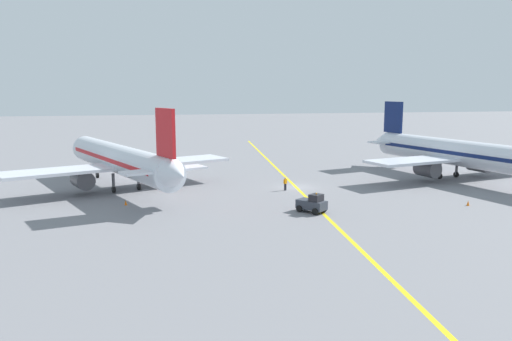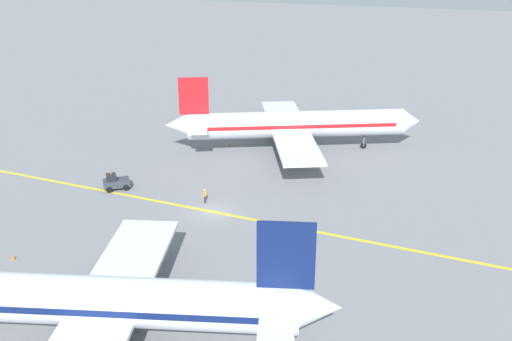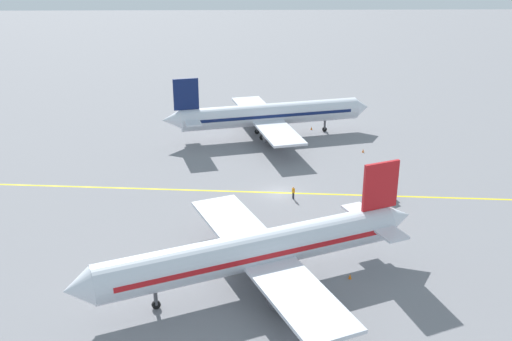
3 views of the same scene
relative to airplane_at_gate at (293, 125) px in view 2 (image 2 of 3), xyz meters
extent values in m
plane|color=slate|center=(21.94, -3.31, -3.71)|extent=(400.00, 400.00, 0.00)
cube|color=yellow|center=(21.94, -3.31, -3.71)|extent=(11.83, 119.49, 0.01)
cylinder|color=silver|center=(-0.17, 0.41, 0.09)|extent=(14.79, 29.10, 3.60)
cone|color=silver|center=(-6.36, 15.38, 0.09)|extent=(4.08, 3.52, 3.42)
cone|color=silver|center=(6.13, -14.84, 0.39)|extent=(3.97, 3.94, 3.06)
cube|color=red|center=(-0.17, 0.41, 0.24)|extent=(13.68, 26.34, 0.50)
cube|color=silver|center=(0.21, -0.52, -0.63)|extent=(27.86, 15.50, 0.36)
cylinder|color=#4C4C51|center=(-4.41, -2.43, -1.88)|extent=(3.26, 3.80, 2.20)
cylinder|color=#4C4C51|center=(4.83, 1.39, -1.88)|extent=(3.26, 3.80, 2.20)
cube|color=red|center=(5.18, -12.53, 4.39)|extent=(1.86, 3.83, 5.00)
cube|color=silver|center=(4.99, -12.07, 0.49)|extent=(9.23, 5.66, 0.24)
cylinder|color=#4C4C51|center=(-3.83, 9.28, -2.31)|extent=(0.36, 0.36, 2.00)
cylinder|color=black|center=(-3.83, 9.28, -3.31)|extent=(0.56, 0.85, 0.80)
cylinder|color=#4C4C51|center=(-0.88, -2.05, -2.31)|extent=(0.36, 0.36, 2.00)
cylinder|color=black|center=(-0.88, -2.05, -3.31)|extent=(0.56, 0.85, 0.80)
cylinder|color=#4C4C51|center=(2.07, -0.83, -2.31)|extent=(0.36, 0.36, 2.00)
cylinder|color=black|center=(2.07, -0.83, -3.31)|extent=(0.56, 0.85, 0.80)
cylinder|color=silver|center=(45.59, -3.33, 0.09)|extent=(10.50, 30.01, 3.60)
cone|color=silver|center=(41.74, 12.71, 0.39)|extent=(3.68, 3.63, 3.06)
cube|color=#0F1E51|center=(45.59, -3.33, 0.24)|extent=(9.84, 27.10, 0.50)
cube|color=silver|center=(45.36, -2.36, -0.63)|extent=(28.44, 11.59, 0.36)
cylinder|color=#4C4C51|center=(40.49, -3.53, -1.88)|extent=(2.89, 3.62, 2.20)
cube|color=#0F1E51|center=(42.32, 10.28, 4.39)|extent=(1.28, 3.97, 5.00)
cube|color=silver|center=(42.44, 9.79, 0.49)|extent=(9.31, 4.43, 0.24)
cylinder|color=#4C4C51|center=(43.57, -1.76, -2.31)|extent=(0.36, 0.36, 2.00)
cylinder|color=black|center=(43.57, -1.76, -3.31)|extent=(0.46, 0.84, 0.80)
cube|color=#333842|center=(19.62, -16.51, -2.91)|extent=(3.01, 3.29, 0.90)
cube|color=black|center=(19.95, -16.95, -2.11)|extent=(1.68, 1.65, 0.70)
sphere|color=orange|center=(19.95, -16.95, -1.68)|extent=(0.16, 0.16, 0.16)
cylinder|color=black|center=(20.81, -16.83, -3.36)|extent=(0.62, 0.71, 0.70)
cylinder|color=black|center=(19.61, -17.74, -3.36)|extent=(0.62, 0.71, 0.70)
cylinder|color=black|center=(19.62, -15.28, -3.36)|extent=(0.62, 0.71, 0.70)
cylinder|color=black|center=(18.43, -16.19, -3.36)|extent=(0.62, 0.71, 0.70)
cylinder|color=#23232D|center=(20.09, -5.03, -3.28)|extent=(0.16, 0.16, 0.85)
cylinder|color=#23232D|center=(19.91, -5.12, -3.28)|extent=(0.16, 0.16, 0.85)
cube|color=orange|center=(20.00, -5.08, -2.56)|extent=(0.42, 0.36, 0.60)
cylinder|color=orange|center=(20.21, -4.97, -2.56)|extent=(0.10, 0.10, 0.55)
cylinder|color=orange|center=(19.79, -5.19, -2.56)|extent=(0.10, 0.10, 0.55)
sphere|color=tan|center=(20.00, -5.08, -2.14)|extent=(0.22, 0.22, 0.22)
cone|color=orange|center=(37.19, -17.32, -3.43)|extent=(0.32, 0.32, 0.55)
cone|color=orange|center=(0.81, -9.17, -3.43)|extent=(0.32, 0.32, 0.55)
camera|label=1|loc=(3.47, -64.10, 8.67)|focal=35.00mm
camera|label=2|loc=(76.71, 19.16, 24.78)|focal=42.00mm
camera|label=3|loc=(-49.89, 1.20, 28.07)|focal=42.00mm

